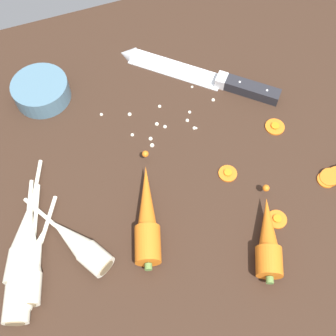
% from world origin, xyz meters
% --- Properties ---
extents(ground_plane, '(1.20, 0.90, 0.04)m').
position_xyz_m(ground_plane, '(0.00, 0.00, -0.02)').
color(ground_plane, '#332116').
extents(chefs_knife, '(0.28, 0.26, 0.04)m').
position_xyz_m(chefs_knife, '(0.13, 0.17, 0.01)').
color(chefs_knife, silver).
rests_on(chefs_knife, ground_plane).
extents(whole_carrot, '(0.09, 0.21, 0.04)m').
position_xyz_m(whole_carrot, '(-0.07, -0.10, 0.02)').
color(whole_carrot, orange).
rests_on(whole_carrot, ground_plane).
extents(whole_carrot_second, '(0.09, 0.16, 0.04)m').
position_xyz_m(whole_carrot_second, '(0.10, -0.20, 0.02)').
color(whole_carrot_second, orange).
rests_on(whole_carrot_second, ground_plane).
extents(parsnip_front, '(0.08, 0.20, 0.04)m').
position_xyz_m(parsnip_front, '(-0.26, -0.10, 0.02)').
color(parsnip_front, silver).
rests_on(parsnip_front, ground_plane).
extents(parsnip_mid_left, '(0.10, 0.22, 0.04)m').
position_xyz_m(parsnip_mid_left, '(-0.26, -0.06, 0.02)').
color(parsnip_mid_left, silver).
rests_on(parsnip_mid_left, ground_plane).
extents(parsnip_mid_right, '(0.09, 0.24, 0.04)m').
position_xyz_m(parsnip_mid_right, '(-0.28, -0.11, 0.02)').
color(parsnip_mid_right, silver).
rests_on(parsnip_mid_right, ground_plane).
extents(parsnip_back, '(0.11, 0.18, 0.04)m').
position_xyz_m(parsnip_back, '(-0.26, -0.11, 0.02)').
color(parsnip_back, silver).
rests_on(parsnip_back, ground_plane).
extents(parsnip_outer, '(0.12, 0.18, 0.04)m').
position_xyz_m(parsnip_outer, '(-0.18, -0.10, 0.02)').
color(parsnip_outer, silver).
rests_on(parsnip_outer, ground_plane).
extents(carrot_slice_stray_near, '(0.04, 0.04, 0.01)m').
position_xyz_m(carrot_slice_stray_near, '(0.23, -0.00, 0.00)').
color(carrot_slice_stray_near, orange).
rests_on(carrot_slice_stray_near, ground_plane).
extents(carrot_slice_stray_mid, '(0.03, 0.03, 0.01)m').
position_xyz_m(carrot_slice_stray_mid, '(0.14, -0.17, 0.00)').
color(carrot_slice_stray_mid, orange).
rests_on(carrot_slice_stray_mid, ground_plane).
extents(carrot_slice_stray_far, '(0.03, 0.03, 0.01)m').
position_xyz_m(carrot_slice_stray_far, '(0.10, -0.06, 0.00)').
color(carrot_slice_stray_far, orange).
rests_on(carrot_slice_stray_far, ground_plane).
extents(prep_bowl, '(0.11, 0.11, 0.04)m').
position_xyz_m(prep_bowl, '(-0.17, 0.23, 0.02)').
color(prep_bowl, slate).
rests_on(prep_bowl, ground_plane).
extents(mince_crumbs, '(0.23, 0.11, 0.01)m').
position_xyz_m(mince_crumbs, '(0.04, 0.09, 0.00)').
color(mince_crumbs, silver).
rests_on(mince_crumbs, ground_plane).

